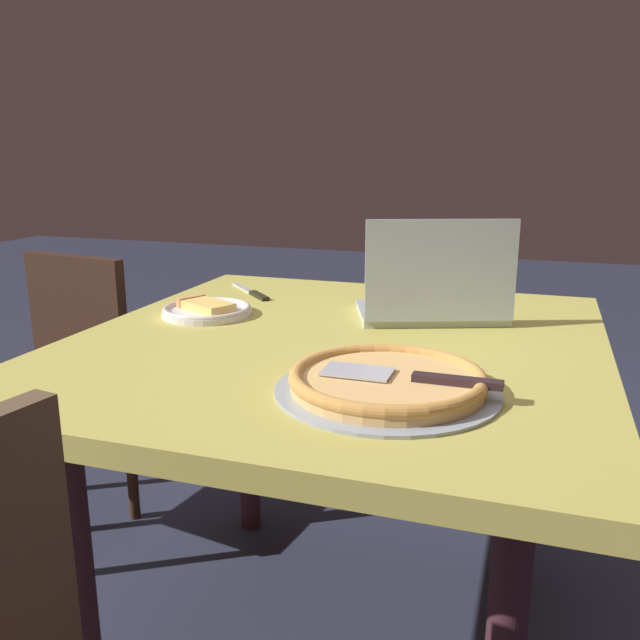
% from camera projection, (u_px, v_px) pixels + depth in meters
% --- Properties ---
extents(ground_plane, '(12.00, 12.00, 0.00)m').
position_uv_depth(ground_plane, '(334.00, 638.00, 1.61)').
color(ground_plane, '#2B3044').
extents(dining_table, '(1.19, 1.10, 0.75)m').
position_uv_depth(dining_table, '(336.00, 375.00, 1.45)').
color(dining_table, '#B3A74C').
rests_on(dining_table, ground_plane).
extents(laptop, '(0.33, 0.39, 0.24)m').
position_uv_depth(laptop, '(433.00, 299.00, 1.56)').
color(laptop, '#ADBCC3').
rests_on(laptop, dining_table).
extents(pizza_plate, '(0.22, 0.22, 0.04)m').
position_uv_depth(pizza_plate, '(207.00, 310.00, 1.62)').
color(pizza_plate, silver).
rests_on(pizza_plate, dining_table).
extents(pizza_tray, '(0.37, 0.37, 0.04)m').
position_uv_depth(pizza_tray, '(388.00, 381.00, 1.11)').
color(pizza_tray, '#919EAC').
rests_on(pizza_tray, dining_table).
extents(table_knife, '(0.19, 0.19, 0.01)m').
position_uv_depth(table_knife, '(253.00, 293.00, 1.85)').
color(table_knife, silver).
rests_on(table_knife, dining_table).
extents(chair_far, '(0.46, 0.46, 0.83)m').
position_uv_depth(chair_far, '(53.00, 376.00, 2.01)').
color(chair_far, '#311E13').
rests_on(chair_far, ground_plane).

